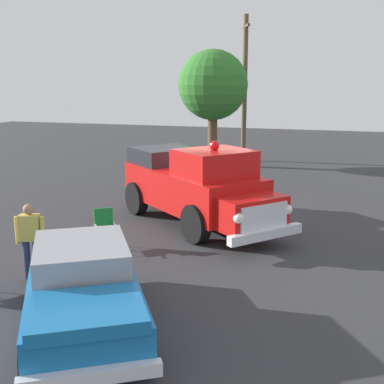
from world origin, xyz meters
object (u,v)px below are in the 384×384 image
oak_tree_left (213,86)px  utility_pole (245,87)px  vintage_fire_truck (196,185)px  lawn_chair_by_car (105,226)px  classic_hot_rod (83,289)px  spectator_standing (30,236)px

oak_tree_left → utility_pole: (-2.01, 1.16, -0.06)m
vintage_fire_truck → lawn_chair_by_car: (2.83, -1.57, -0.61)m
classic_hot_rod → spectator_standing: spectator_standing is taller
spectator_standing → utility_pole: (-17.60, 0.88, 2.92)m
vintage_fire_truck → oak_tree_left: bearing=-167.2°
spectator_standing → utility_pole: size_ratio=0.22×
oak_tree_left → utility_pole: 2.32m
spectator_standing → oak_tree_left: bearing=-179.0°
lawn_chair_by_car → oak_tree_left: size_ratio=0.18×
vintage_fire_truck → classic_hot_rod: bearing=0.9°
vintage_fire_truck → lawn_chair_by_car: size_ratio=5.84×
lawn_chair_by_car → oak_tree_left: 13.68m
classic_hot_rod → spectator_standing: bearing=-127.2°
utility_pole → vintage_fire_truck: bearing=5.6°
classic_hot_rod → oak_tree_left: oak_tree_left is taller
lawn_chair_by_car → vintage_fire_truck: bearing=151.0°
vintage_fire_truck → oak_tree_left: (-10.41, -2.37, 2.75)m
classic_hot_rod → oak_tree_left: 17.73m
lawn_chair_by_car → oak_tree_left: bearing=-176.5°
vintage_fire_truck → spectator_standing: size_ratio=3.56×
spectator_standing → lawn_chair_by_car: bearing=167.4°
vintage_fire_truck → lawn_chair_by_car: bearing=-29.0°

